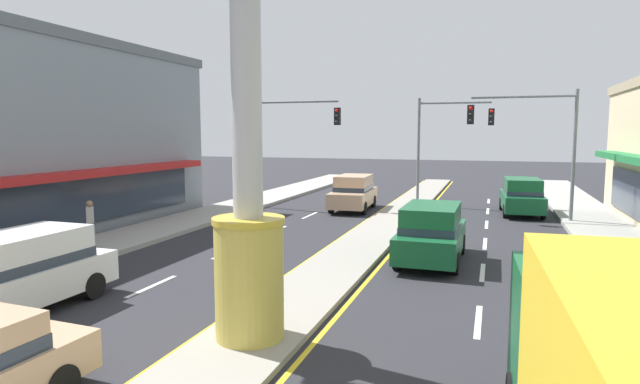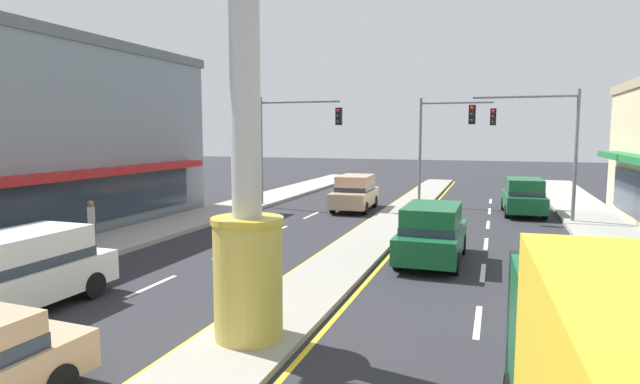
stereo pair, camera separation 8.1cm
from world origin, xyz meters
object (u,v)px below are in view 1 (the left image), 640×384
suv_kerb_right (20,271)px  pedestrian_near_kerb (90,222)px  suv_far_right_lane (522,196)px  traffic_light_left_side (288,132)px  district_sign (247,138)px  suv_near_right_lane (431,232)px  traffic_light_median_far (445,133)px  traffic_light_right_side (534,132)px  suv_far_left_oncoming (353,192)px

suv_kerb_right → pedestrian_near_kerb: (-2.73, 5.35, 0.17)m
suv_far_right_lane → traffic_light_left_side: bearing=-171.9°
district_sign → suv_near_right_lane: district_sign is taller
traffic_light_median_far → traffic_light_right_side: bearing=-43.7°
suv_far_right_lane → suv_kerb_right: 23.00m
suv_near_right_lane → suv_far_right_lane: (3.30, 11.64, 0.00)m
traffic_light_median_far → suv_near_right_lane: size_ratio=1.34×
traffic_light_left_side → traffic_light_median_far: (8.16, 3.56, -0.05)m
traffic_light_left_side → pedestrian_near_kerb: traffic_light_left_side is taller
traffic_light_left_side → suv_kerb_right: traffic_light_left_side is taller
district_sign → pedestrian_near_kerb: bearing=148.3°
district_sign → suv_near_right_lane: bearing=71.5°
traffic_light_median_far → suv_far_left_oncoming: bearing=-147.1°
district_sign → traffic_light_left_side: 18.97m
district_sign → suv_far_right_lane: bearing=73.0°
traffic_light_right_side → traffic_light_median_far: 6.08m
traffic_light_right_side → suv_far_left_oncoming: size_ratio=1.32×
traffic_light_right_side → suv_far_right_lane: (-0.28, 2.40, -3.26)m
district_sign → suv_far_left_oncoming: 18.96m
traffic_light_median_far → suv_far_right_lane: (4.11, -1.80, -3.21)m
suv_far_left_oncoming → suv_kerb_right: 18.76m
traffic_light_left_side → suv_kerb_right: (0.29, -17.87, -3.26)m
pedestrian_near_kerb → traffic_light_left_side: bearing=79.0°
traffic_light_median_far → suv_far_left_oncoming: 6.33m
traffic_light_right_side → traffic_light_median_far: size_ratio=1.00×
district_sign → traffic_light_median_far: bearing=85.0°
traffic_light_median_far → suv_near_right_lane: bearing=-86.6°
district_sign → traffic_light_left_side: (-6.28, 17.90, 0.11)m
traffic_light_right_side → district_sign: bearing=-110.0°
district_sign → pedestrian_near_kerb: size_ratio=4.98×
district_sign → pedestrian_near_kerb: 10.67m
traffic_light_right_side → traffic_light_left_side: bearing=177.1°
pedestrian_near_kerb → traffic_light_median_far: bearing=56.6°
suv_near_right_lane → suv_far_left_oncoming: 11.79m
district_sign → suv_far_right_lane: size_ratio=1.82×
traffic_light_right_side → suv_far_left_oncoming: 9.63m
traffic_light_right_side → suv_near_right_lane: bearing=-111.2°
traffic_light_left_side → suv_far_left_oncoming: (3.58, 0.60, -3.26)m
district_sign → suv_far_right_lane: (6.00, 19.66, -3.15)m
traffic_light_right_side → suv_far_right_lane: 4.06m
suv_near_right_lane → pedestrian_near_kerb: suv_near_right_lane is taller
traffic_light_median_far → suv_far_right_lane: size_ratio=1.32×
district_sign → traffic_light_right_side: 18.37m
traffic_light_median_far → suv_near_right_lane: traffic_light_median_far is taller
traffic_light_right_side → pedestrian_near_kerb: (-14.99, -11.88, -3.09)m
suv_near_right_lane → suv_far_right_lane: same height
traffic_light_left_side → suv_kerb_right: bearing=-89.1°
district_sign → traffic_light_left_side: district_sign is taller
traffic_light_median_far → suv_kerb_right: traffic_light_median_far is taller
traffic_light_left_side → pedestrian_near_kerb: 13.13m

